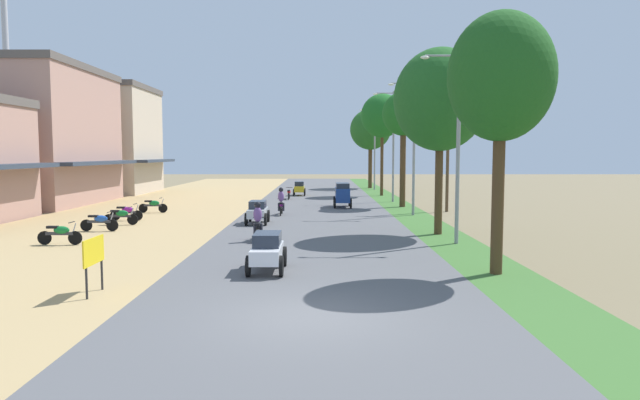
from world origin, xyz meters
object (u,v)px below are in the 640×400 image
median_tree_third (402,115)px  median_tree_fourth (381,116)px  parked_motorbike_second (98,221)px  streetlamp_farthest (373,143)px  car_sedan_white (266,250)px  car_van_blue (341,193)px  streetlamp_near (457,134)px  street_signboard (92,255)px  streetlamp_far (392,139)px  motorbike_ahead_third (287,193)px  parked_motorbike_third (119,215)px  car_hatchback_yellow (298,188)px  median_tree_fifth (369,130)px  parked_motorbike_nearest (58,233)px  utility_pole_near (446,142)px  parked_motorbike_fifth (152,205)px  streetlamp_mid (412,138)px  median_tree_second (438,100)px  car_sedan_silver (256,211)px  median_tree_nearest (499,79)px  motorbike_ahead_second (280,202)px  parked_motorbike_fourth (125,212)px  motorbike_foreground_rider (256,222)px

median_tree_third → median_tree_fourth: (-0.28, 10.56, 0.66)m
median_tree_third → parked_motorbike_second: bearing=-142.8°
streetlamp_farthest → car_sedan_white: streetlamp_farthest is taller
car_sedan_white → car_van_blue: size_ratio=0.94×
median_tree_third → streetlamp_near: 16.07m
street_signboard → streetlamp_far: 30.94m
streetlamp_near → motorbike_ahead_third: bearing=110.1°
parked_motorbike_third → car_hatchback_yellow: 21.97m
median_tree_fifth → streetlamp_farthest: bearing=-85.4°
parked_motorbike_nearest → motorbike_ahead_third: 23.91m
street_signboard → utility_pole_near: bearing=56.8°
parked_motorbike_fifth → streetlamp_mid: (16.03, -1.37, 4.10)m
median_tree_second → car_sedan_silver: (-8.70, 3.75, -5.41)m
median_tree_nearest → median_tree_fourth: size_ratio=0.89×
streetlamp_near → streetlamp_farthest: (0.00, 34.77, 0.31)m
car_sedan_white → motorbike_ahead_second: bearing=92.4°
car_sedan_white → median_tree_second: bearing=49.3°
motorbike_ahead_third → parked_motorbike_fifth: bearing=-128.1°
parked_motorbike_nearest → car_sedan_white: 10.26m
street_signboard → car_hatchback_yellow: bearing=83.3°
median_tree_fourth → parked_motorbike_nearest: bearing=-120.7°
car_sedan_silver → street_signboard: bearing=-100.1°
parked_motorbike_fourth → motorbike_foreground_rider: (8.06, -7.28, 0.30)m
streetlamp_farthest → car_sedan_silver: bearing=-107.4°
parked_motorbike_nearest → median_tree_fourth: size_ratio=0.20×
parked_motorbike_third → motorbike_foreground_rider: motorbike_foreground_rider is taller
median_tree_fifth → streetlamp_farthest: 3.01m
median_tree_nearest → median_tree_third: (0.31, 21.77, 0.38)m
street_signboard → streetlamp_farthest: 44.78m
streetlamp_mid → motorbike_ahead_third: (-8.11, 11.49, -4.08)m
median_tree_second → streetlamp_mid: median_tree_second is taller
streetlamp_mid → motorbike_foreground_rider: size_ratio=4.43×
median_tree_third → median_tree_fifth: 21.43m
street_signboard → car_sedan_silver: 15.05m
parked_motorbike_nearest → parked_motorbike_fourth: size_ratio=1.00×
streetlamp_far → motorbike_foreground_rider: (-8.21, -19.45, -4.01)m
median_tree_second → streetlamp_near: median_tree_second is taller
car_sedan_silver → streetlamp_mid: bearing=25.5°
car_hatchback_yellow → median_tree_third: bearing=-53.9°
parked_motorbike_fourth → parked_motorbike_fifth: same height
car_sedan_silver → median_tree_fifth: bearing=74.3°
parked_motorbike_second → motorbike_ahead_third: 20.18m
parked_motorbike_fifth → utility_pole_near: size_ratio=0.21×
median_tree_third → streetlamp_far: (-0.12, 4.16, -1.49)m
car_sedan_silver → motorbike_foreground_rider: bearing=-83.5°
motorbike_ahead_second → median_tree_third: bearing=33.6°
median_tree_nearest → car_sedan_white: size_ratio=3.50×
motorbike_ahead_second → utility_pole_near: bearing=13.7°
median_tree_fifth → motorbike_foreground_rider: (-8.00, -36.72, -5.44)m
parked_motorbike_second → car_hatchback_yellow: car_hatchback_yellow is taller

